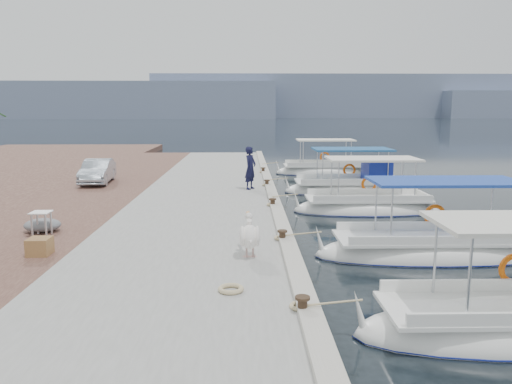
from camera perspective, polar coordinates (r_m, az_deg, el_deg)
The scene contains 17 objects.
ground at distance 17.72m, azimuth 3.30°, elevation -4.24°, with size 400.00×400.00×0.00m, color black.
concrete_quay at distance 22.57m, azimuth -5.32°, elevation -0.61°, with size 6.00×40.00×0.50m, color gray.
quay_curb at distance 22.49m, azimuth 1.75°, elevation 0.19°, with size 0.44×40.00×0.12m, color #AFAA9B.
cobblestone_strip at distance 23.46m, azimuth -17.60°, elevation -0.63°, with size 4.00×40.00×0.50m, color #52332B.
distant_hills at distance 220.86m, azimuth 6.93°, elevation 10.42°, with size 330.00×60.00×18.00m.
fishing_caique_b at distance 15.37m, azimuth 19.87°, elevation -6.49°, with size 7.03×2.16×2.83m.
fishing_caique_c at distance 21.07m, azimuth 12.59°, elevation -1.88°, with size 6.09×2.20×2.83m.
fishing_caique_d at distance 25.67m, azimuth 10.67°, elevation 0.39°, with size 6.42×2.48×2.83m.
fishing_caique_e at distance 32.69m, azimuth 7.60°, elevation 2.30°, with size 6.08×2.20×2.83m.
mooring_bollards at distance 19.02m, azimuth 1.91°, elevation -1.14°, with size 0.28×20.28×0.33m.
pelican at distance 12.64m, azimuth -0.72°, elevation -4.99°, with size 0.50×1.37×1.07m.
fisherman at distance 23.04m, azimuth -0.65°, elevation 2.76°, with size 0.72×0.47×1.98m, color black.
parked_car at distance 26.17m, azimuth -17.66°, elevation 2.27°, with size 1.26×3.62×1.19m, color #A5B1BD.
wooden_crate at distance 14.03m, azimuth -23.49°, elevation -5.73°, with size 0.55×0.55×0.44m, color brown.
tarp_bundle at distance 16.59m, azimuth -23.22°, elevation -3.50°, with size 1.10×0.90×0.40m, color slate.
folding_table at distance 15.94m, azimuth -23.34°, elevation -2.82°, with size 0.55×0.55×0.73m.
rope_coil at distance 10.48m, azimuth -2.89°, elevation -11.00°, with size 0.54×0.54×0.10m, color #C6B284.
Camera 1 is at (-1.39, -17.15, 4.24)m, focal length 35.00 mm.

